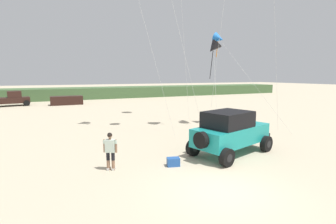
% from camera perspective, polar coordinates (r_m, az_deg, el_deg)
% --- Properties ---
extents(ground_plane, '(220.00, 220.00, 0.00)m').
position_cam_1_polar(ground_plane, '(9.54, 12.07, -17.08)').
color(ground_plane, '#C1B293').
extents(dune_ridge, '(90.00, 6.49, 1.89)m').
position_cam_1_polar(dune_ridge, '(47.06, -22.28, 3.89)').
color(dune_ridge, '#426038').
rests_on(dune_ridge, ground_plane).
extents(jeep, '(5.02, 3.49, 2.26)m').
position_cam_1_polar(jeep, '(13.43, 13.98, -4.24)').
color(jeep, teal).
rests_on(jeep, ground_plane).
extents(person_watching, '(0.56, 0.44, 1.67)m').
position_cam_1_polar(person_watching, '(11.12, -12.94, -8.22)').
color(person_watching, '#8C664C').
rests_on(person_watching, ground_plane).
extents(cooler_box, '(0.63, 0.48, 0.38)m').
position_cam_1_polar(cooler_box, '(11.58, 1.21, -11.22)').
color(cooler_box, '#23519E').
rests_on(cooler_box, ground_plane).
extents(distant_pickup, '(4.85, 3.08, 1.98)m').
position_cam_1_polar(distant_pickup, '(39.50, -32.00, 2.51)').
color(distant_pickup, black).
rests_on(distant_pickup, ground_plane).
extents(distant_sedan, '(4.22, 1.74, 1.20)m').
position_cam_1_polar(distant_sedan, '(37.83, -21.96, 2.45)').
color(distant_sedan, black).
rests_on(distant_sedan, ground_plane).
extents(kite_black_sled, '(2.31, 3.87, 6.89)m').
position_cam_1_polar(kite_black_sled, '(20.52, 10.25, 14.15)').
color(kite_black_sled, black).
rests_on(kite_black_sled, ground_plane).
extents(kite_purple_stunt, '(3.27, 5.78, 7.44)m').
position_cam_1_polar(kite_purple_stunt, '(21.22, 11.46, 15.95)').
color(kite_purple_stunt, blue).
rests_on(kite_purple_stunt, ground_plane).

